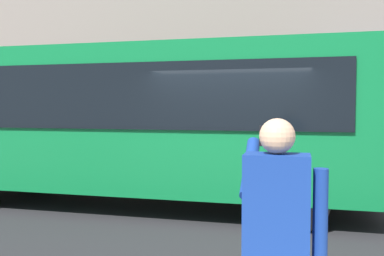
% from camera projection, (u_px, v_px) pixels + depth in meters
% --- Properties ---
extents(ground_plane, '(60.00, 60.00, 0.00)m').
position_uv_depth(ground_plane, '(233.00, 219.00, 7.16)').
color(ground_plane, '#232326').
extents(red_bus, '(9.05, 2.54, 3.08)m').
position_uv_depth(red_bus, '(139.00, 119.00, 8.21)').
color(red_bus, '#0F7238').
rests_on(red_bus, ground_plane).
extents(pedestrian_photographer, '(0.53, 0.52, 1.70)m').
position_uv_depth(pedestrian_photographer, '(277.00, 232.00, 2.60)').
color(pedestrian_photographer, '#2D2D33').
rests_on(pedestrian_photographer, sidewalk_curb).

